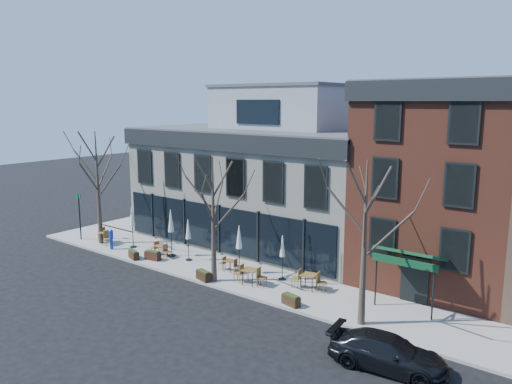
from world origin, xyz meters
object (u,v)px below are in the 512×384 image
Objects in this scene: call_box at (111,238)px; cafe_set_0 at (105,236)px; umbrella_0 at (132,218)px; parked_sedan at (388,352)px.

cafe_set_0 is at bearing 159.51° from call_box.
cafe_set_0 is 0.70× the size of umbrella_0.
parked_sedan is 2.22× the size of cafe_set_0.
umbrella_0 is (-20.25, 4.12, 1.55)m from parked_sedan.
cafe_set_0 is (-22.62, 3.51, 0.03)m from parked_sedan.
umbrella_0 is at bearing 14.56° from cafe_set_0.
call_box is 0.49× the size of umbrella_0.
call_box is (-21.04, 2.92, 0.25)m from parked_sedan.
cafe_set_0 is 2.88m from umbrella_0.
parked_sedan is 3.17× the size of call_box.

